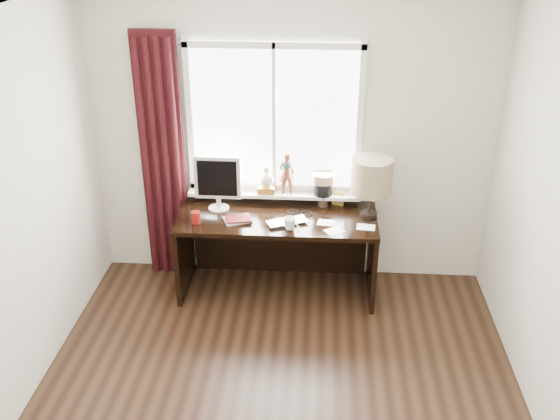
# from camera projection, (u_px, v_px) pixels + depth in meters

# --- Properties ---
(ceiling) EXTENTS (3.50, 4.00, 0.00)m
(ceiling) POSITION_uv_depth(u_px,v_px,m) (272.00, 30.00, 3.04)
(ceiling) COLOR white
(ceiling) RESTS_ON wall_back
(wall_back) EXTENTS (3.50, 0.00, 2.60)m
(wall_back) POSITION_uv_depth(u_px,v_px,m) (292.00, 141.00, 5.40)
(wall_back) COLOR beige
(wall_back) RESTS_ON ground
(laptop) EXTENTS (0.40, 0.34, 0.03)m
(laptop) POSITION_uv_depth(u_px,v_px,m) (287.00, 222.00, 5.20)
(laptop) COLOR silver
(laptop) RESTS_ON desk
(mug) EXTENTS (0.14, 0.14, 0.10)m
(mug) POSITION_uv_depth(u_px,v_px,m) (290.00, 223.00, 5.10)
(mug) COLOR white
(mug) RESTS_ON desk
(red_cup) EXTENTS (0.08, 0.08, 0.10)m
(red_cup) POSITION_uv_depth(u_px,v_px,m) (196.00, 217.00, 5.20)
(red_cup) COLOR maroon
(red_cup) RESTS_ON desk
(window) EXTENTS (1.52, 0.21, 1.40)m
(window) POSITION_uv_depth(u_px,v_px,m) (276.00, 141.00, 5.36)
(window) COLOR white
(window) RESTS_ON ground
(curtain) EXTENTS (0.38, 0.09, 2.25)m
(curtain) POSITION_uv_depth(u_px,v_px,m) (162.00, 161.00, 5.47)
(curtain) COLOR black
(curtain) RESTS_ON floor
(desk) EXTENTS (1.70, 0.70, 0.75)m
(desk) POSITION_uv_depth(u_px,v_px,m) (278.00, 236.00, 5.52)
(desk) COLOR black
(desk) RESTS_ON floor
(monitor) EXTENTS (0.40, 0.18, 0.49)m
(monitor) POSITION_uv_depth(u_px,v_px,m) (218.00, 180.00, 5.33)
(monitor) COLOR beige
(monitor) RESTS_ON desk
(notebook_stack) EXTENTS (0.27, 0.23, 0.03)m
(notebook_stack) POSITION_uv_depth(u_px,v_px,m) (238.00, 219.00, 5.24)
(notebook_stack) COLOR beige
(notebook_stack) RESTS_ON desk
(brush_holder) EXTENTS (0.09, 0.09, 0.25)m
(brush_holder) POSITION_uv_depth(u_px,v_px,m) (323.00, 199.00, 5.48)
(brush_holder) COLOR black
(brush_holder) RESTS_ON desk
(icon_frame) EXTENTS (0.10, 0.04, 0.13)m
(icon_frame) POSITION_uv_depth(u_px,v_px,m) (338.00, 198.00, 5.49)
(icon_frame) COLOR gold
(icon_frame) RESTS_ON desk
(table_lamp) EXTENTS (0.35, 0.35, 0.52)m
(table_lamp) POSITION_uv_depth(u_px,v_px,m) (371.00, 177.00, 5.17)
(table_lamp) COLOR black
(table_lamp) RESTS_ON desk
(loose_papers) EXTENTS (0.49, 0.29, 0.00)m
(loose_papers) POSITION_uv_depth(u_px,v_px,m) (342.00, 227.00, 5.15)
(loose_papers) COLOR white
(loose_papers) RESTS_ON desk
(desk_cables) EXTENTS (0.25, 0.32, 0.01)m
(desk_cables) POSITION_uv_depth(u_px,v_px,m) (299.00, 216.00, 5.31)
(desk_cables) COLOR black
(desk_cables) RESTS_ON desk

